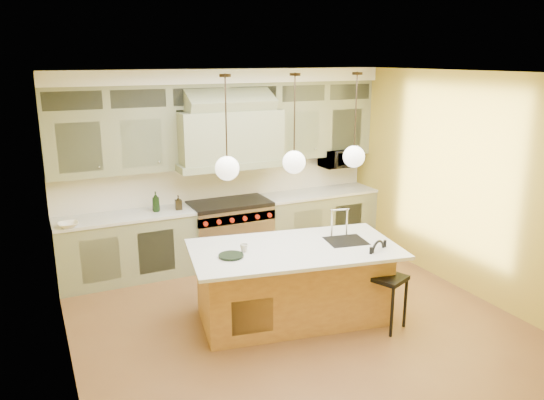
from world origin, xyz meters
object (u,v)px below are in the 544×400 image
range (230,231)px  kitchen_island (293,281)px  counter_stool (386,280)px  microwave (337,158)px

range → kitchen_island: size_ratio=0.46×
kitchen_island → counter_stool: bearing=-27.3°
microwave → counter_stool: bearing=-110.8°
counter_stool → kitchen_island: bearing=119.8°
range → kitchen_island: kitchen_island is taller
range → microwave: (1.95, 0.11, 0.96)m
range → counter_stool: bearing=-71.7°
kitchen_island → counter_stool: (0.86, -0.65, 0.12)m
kitchen_island → microwave: 3.04m
microwave → kitchen_island: bearing=-131.9°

